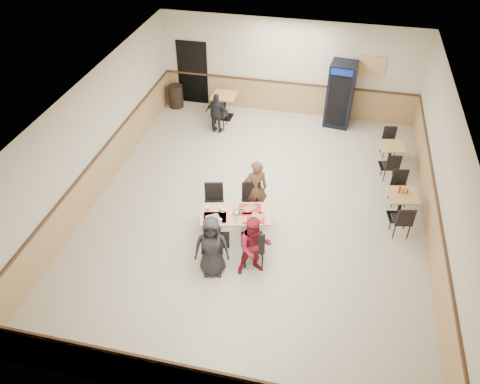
% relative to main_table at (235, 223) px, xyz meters
% --- Properties ---
extents(ground, '(10.00, 10.00, 0.00)m').
position_rel_main_table_xyz_m(ground, '(0.25, 1.16, -0.54)').
color(ground, beige).
rests_on(ground, ground).
extents(room_shell, '(10.00, 10.00, 10.00)m').
position_rel_main_table_xyz_m(room_shell, '(2.03, 3.71, 0.04)').
color(room_shell, silver).
rests_on(room_shell, ground).
extents(main_table, '(1.64, 1.09, 0.81)m').
position_rel_main_table_xyz_m(main_table, '(0.00, 0.00, 0.00)').
color(main_table, black).
rests_on(main_table, ground).
extents(main_chairs, '(1.72, 2.03, 1.02)m').
position_rel_main_table_xyz_m(main_chairs, '(-0.05, -0.01, -0.03)').
color(main_chairs, black).
rests_on(main_chairs, ground).
extents(diner_woman_left, '(0.80, 0.61, 1.47)m').
position_rel_main_table_xyz_m(diner_woman_left, '(-0.25, -1.00, 0.20)').
color(diner_woman_left, black).
rests_on(diner_woman_left, ground).
extents(diner_woman_right, '(0.86, 0.78, 1.44)m').
position_rel_main_table_xyz_m(diner_woman_right, '(0.58, -0.80, 0.18)').
color(diner_woman_right, maroon).
rests_on(diner_woman_right, ground).
extents(diner_man_opposite, '(0.66, 0.55, 1.54)m').
position_rel_main_table_xyz_m(diner_man_opposite, '(0.25, 1.00, 0.23)').
color(diner_man_opposite, brown).
rests_on(diner_man_opposite, ground).
extents(lone_diner, '(0.76, 0.38, 1.25)m').
position_rel_main_table_xyz_m(lone_diner, '(-1.60, 4.47, 0.09)').
color(lone_diner, black).
rests_on(lone_diner, ground).
extents(tabletop_clutter, '(1.35, 0.90, 0.12)m').
position_rel_main_table_xyz_m(tabletop_clutter, '(-0.04, -0.07, 0.30)').
color(tabletop_clutter, '#B60C20').
rests_on(tabletop_clutter, main_table).
extents(side_table_near, '(0.78, 0.78, 0.71)m').
position_rel_main_table_xyz_m(side_table_near, '(3.61, 1.60, -0.06)').
color(side_table_near, black).
rests_on(side_table_near, ground).
extents(side_table_near_chair_south, '(0.49, 0.49, 0.90)m').
position_rel_main_table_xyz_m(side_table_near_chair_south, '(3.61, 1.03, -0.09)').
color(side_table_near_chair_south, black).
rests_on(side_table_near_chair_south, ground).
extents(side_table_near_chair_north, '(0.49, 0.49, 0.90)m').
position_rel_main_table_xyz_m(side_table_near_chair_north, '(3.61, 2.17, -0.09)').
color(side_table_near_chair_north, black).
rests_on(side_table_near_chair_north, ground).
extents(side_table_far, '(0.75, 0.75, 0.68)m').
position_rel_main_table_xyz_m(side_table_far, '(3.42, 3.72, -0.08)').
color(side_table_far, black).
rests_on(side_table_far, ground).
extents(side_table_far_chair_south, '(0.47, 0.47, 0.86)m').
position_rel_main_table_xyz_m(side_table_far_chair_south, '(3.42, 3.18, -0.11)').
color(side_table_far_chair_south, black).
rests_on(side_table_far_chair_south, ground).
extents(side_table_far_chair_north, '(0.47, 0.47, 0.86)m').
position_rel_main_table_xyz_m(side_table_far_chair_north, '(3.42, 4.27, -0.11)').
color(side_table_far_chair_north, black).
rests_on(side_table_far_chair_north, ground).
extents(condiment_caddy, '(0.23, 0.06, 0.20)m').
position_rel_main_table_xyz_m(condiment_caddy, '(3.57, 1.65, 0.26)').
color(condiment_caddy, '#BD300D').
rests_on(condiment_caddy, side_table_near).
extents(back_table, '(0.75, 0.75, 0.79)m').
position_rel_main_table_xyz_m(back_table, '(-1.60, 5.36, -0.01)').
color(back_table, black).
rests_on(back_table, ground).
extents(back_table_chair_lone, '(0.47, 0.47, 1.00)m').
position_rel_main_table_xyz_m(back_table_chair_lone, '(-1.60, 4.73, -0.04)').
color(back_table_chair_lone, black).
rests_on(back_table_chair_lone, ground).
extents(pepsi_cooler, '(0.83, 0.84, 1.99)m').
position_rel_main_table_xyz_m(pepsi_cooler, '(1.90, 5.76, 0.46)').
color(pepsi_cooler, black).
rests_on(pepsi_cooler, ground).
extents(trash_bin, '(0.47, 0.47, 0.74)m').
position_rel_main_table_xyz_m(trash_bin, '(-3.33, 5.71, -0.17)').
color(trash_bin, black).
rests_on(trash_bin, ground).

